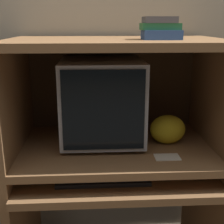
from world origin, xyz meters
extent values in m
cube|color=gray|center=(0.00, 0.73, 1.30)|extent=(6.00, 0.06, 2.60)
cube|color=brown|center=(-0.50, 0.33, 0.33)|extent=(0.04, 0.67, 0.65)
cube|color=brown|center=(0.50, 0.33, 0.33)|extent=(0.04, 0.67, 0.65)
cube|color=brown|center=(0.00, 0.16, 0.63)|extent=(0.97, 0.38, 0.04)
cube|color=brown|center=(-0.50, 0.33, 0.71)|extent=(0.04, 0.67, 0.11)
cube|color=brown|center=(0.50, 0.33, 0.71)|extent=(0.04, 0.67, 0.11)
cube|color=brown|center=(0.00, 0.33, 0.74)|extent=(0.97, 0.67, 0.04)
cube|color=brown|center=(-0.50, 0.33, 1.03)|extent=(0.04, 0.67, 0.54)
cube|color=brown|center=(0.50, 0.33, 1.03)|extent=(0.04, 0.67, 0.54)
cube|color=brown|center=(0.00, 0.33, 1.28)|extent=(0.97, 0.67, 0.04)
cube|color=#48321E|center=(0.00, 0.66, 1.03)|extent=(0.97, 0.01, 0.54)
cylinder|color=#B2B2B7|center=(-0.07, 0.41, 0.77)|extent=(0.23, 0.23, 0.02)
cube|color=#B2B2B7|center=(-0.07, 0.41, 0.99)|extent=(0.42, 0.44, 0.41)
cube|color=black|center=(-0.07, 0.18, 0.99)|extent=(0.38, 0.01, 0.38)
cube|color=black|center=(-0.07, 0.15, 0.66)|extent=(0.44, 0.15, 0.02)
cube|color=#333335|center=(-0.07, 0.15, 0.67)|extent=(0.41, 0.12, 0.01)
ellipsoid|color=black|center=(0.20, 0.16, 0.67)|extent=(0.07, 0.05, 0.03)
ellipsoid|color=gold|center=(0.27, 0.34, 0.84)|extent=(0.19, 0.14, 0.15)
cube|color=navy|center=(0.20, 0.24, 1.32)|extent=(0.17, 0.12, 0.04)
cube|color=#236638|center=(0.19, 0.25, 1.36)|extent=(0.17, 0.10, 0.03)
cube|color=#4C4C51|center=(0.19, 0.26, 1.39)|extent=(0.14, 0.12, 0.03)
cube|color=beige|center=(0.23, 0.15, 0.76)|extent=(0.12, 0.08, 0.00)
camera|label=1|loc=(-0.11, -1.19, 1.38)|focal=50.00mm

